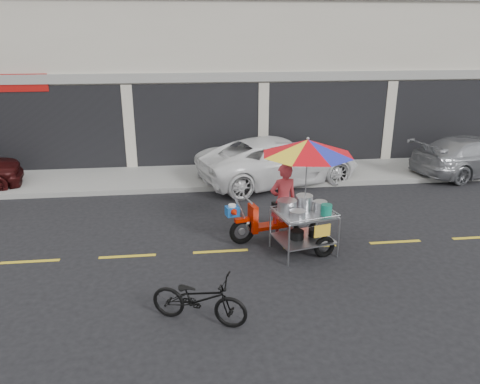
{
  "coord_description": "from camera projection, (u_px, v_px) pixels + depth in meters",
  "views": [
    {
      "loc": [
        -2.67,
        -9.2,
        4.62
      ],
      "look_at": [
        -1.5,
        0.6,
        1.15
      ],
      "focal_mm": 35.0,
      "sensor_mm": 36.0,
      "label": 1
    }
  ],
  "objects": [
    {
      "name": "near_bicycle",
      "position": [
        199.0,
        299.0,
        7.65
      ],
      "size": [
        1.74,
        1.16,
        0.87
      ],
      "primitive_type": "imported",
      "rotation": [
        0.0,
        0.0,
        1.18
      ],
      "color": "black",
      "rests_on": "ground"
    },
    {
      "name": "silver_pickup",
      "position": [
        475.0,
        156.0,
        15.4
      ],
      "size": [
        4.69,
        2.75,
        1.27
      ],
      "primitive_type": "imported",
      "rotation": [
        0.0,
        0.0,
        1.8
      ],
      "color": "#989A9F",
      "rests_on": "ground"
    },
    {
      "name": "white_pickup",
      "position": [
        279.0,
        160.0,
        14.64
      ],
      "size": [
        5.57,
        3.73,
        1.42
      ],
      "primitive_type": "imported",
      "rotation": [
        0.0,
        0.0,
        1.86
      ],
      "color": "white",
      "rests_on": "ground"
    },
    {
      "name": "shophouse_block",
      "position": [
        315.0,
        38.0,
        19.28
      ],
      "size": [
        36.0,
        8.11,
        10.4
      ],
      "color": "beige",
      "rests_on": "ground"
    },
    {
      "name": "sidewalk",
      "position": [
        267.0,
        172.0,
        15.58
      ],
      "size": [
        45.0,
        3.0,
        0.15
      ],
      "primitive_type": "cube",
      "color": "gray",
      "rests_on": "ground"
    },
    {
      "name": "food_vendor_rig",
      "position": [
        297.0,
        178.0,
        9.99
      ],
      "size": [
        2.84,
        2.33,
        2.54
      ],
      "rotation": [
        0.0,
        0.0,
        0.23
      ],
      "color": "black",
      "rests_on": "ground"
    },
    {
      "name": "ground",
      "position": [
        310.0,
        247.0,
        10.45
      ],
      "size": [
        90.0,
        90.0,
        0.0
      ],
      "primitive_type": "plane",
      "color": "black"
    },
    {
      "name": "centerline",
      "position": [
        310.0,
        246.0,
        10.45
      ],
      "size": [
        42.0,
        0.1,
        0.01
      ],
      "primitive_type": "cube",
      "color": "gold",
      "rests_on": "ground"
    }
  ]
}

